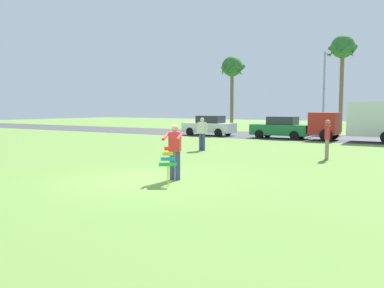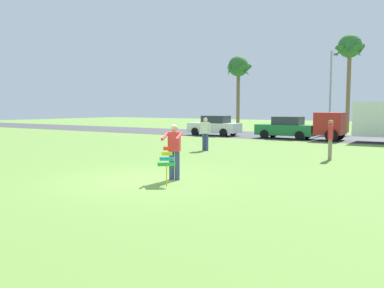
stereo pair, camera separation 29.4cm
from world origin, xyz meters
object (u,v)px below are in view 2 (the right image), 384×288
Objects in this scene: person_kite_flyer at (174,150)px; streetlight_pole at (331,87)px; parked_car_white at (215,126)px; person_walker_far at (330,138)px; person_walker_near at (205,133)px; parked_car_green at (286,128)px; palm_tree_right_near at (350,50)px; kite_held at (167,160)px; parked_truck_red_cab at (376,121)px; palm_tree_left_near at (238,69)px.

streetlight_pole is at bearing 94.18° from person_kite_flyer.
person_walker_far is at bearing -41.38° from parked_car_white.
person_walker_near is (5.39, -10.18, 0.16)m from parked_car_white.
streetlight_pole is 17.75m from person_walker_near.
person_walker_far reaches higher than parked_car_green.
palm_tree_right_near is at bearing 53.46° from parked_car_white.
parked_car_green reaches higher than kite_held.
parked_truck_red_cab reaches higher than parked_car_green.
parked_truck_red_cab is at bearing -56.49° from streetlight_pole.
streetlight_pole is 4.05× the size of person_walker_far.
palm_tree_left_near is 25.48m from person_walker_far.
palm_tree_left_near reaches higher than person_walker_far.
streetlight_pole is (1.21, 7.21, 3.22)m from parked_car_green.
palm_tree_left_near reaches higher than person_walker_near.
streetlight_pole is (-0.67, -3.45, -3.41)m from palm_tree_right_near.
kite_held is 0.63× the size of person_walker_near.
parked_car_white is 14.83m from palm_tree_right_near.
person_walker_near is (-0.63, -10.18, 0.16)m from parked_car_green.
person_kite_flyer is at bearing -110.10° from person_walker_far.
person_walker_far is at bearing -53.89° from palm_tree_left_near.
palm_tree_right_near is 5.12× the size of person_walker_near.
streetlight_pole is at bearing 83.96° from person_walker_near.
parked_car_white is 1.00× the size of parked_car_green.
palm_tree_right_near reaches higher than person_walker_far.
person_kite_flyer is 0.41× the size of parked_car_green.
streetlight_pole reaches higher than person_walker_near.
person_walker_near is at bearing -62.11° from parked_car_white.
parked_truck_red_cab is 0.96× the size of streetlight_pole.
person_walker_near is (-1.84, -17.39, -3.06)m from streetlight_pole.
person_kite_flyer is at bearing 110.80° from kite_held.
streetlight_pole is (-4.77, 7.21, 2.59)m from parked_truck_red_cab.
parked_truck_red_cab is 12.15m from person_walker_near.
person_kite_flyer is 0.85m from kite_held.
palm_tree_left_near is (-11.91, 27.73, 5.27)m from person_kite_flyer.
palm_tree_left_near is 1.08× the size of streetlight_pole.
person_walker_near reaches higher than kite_held.
person_walker_near is at bearing -67.52° from palm_tree_left_near.
person_walker_near is (-6.61, -10.18, -0.48)m from parked_truck_red_cab.
palm_tree_left_near is at bearing 126.11° from person_walker_far.
parked_truck_red_cab is (2.93, 18.03, 0.46)m from person_kite_flyer.
person_kite_flyer is 0.20× the size of palm_tree_right_near.
palm_tree_left_near reaches higher than kite_held.
person_walker_far is (5.83, -10.44, 0.16)m from parked_car_green.
streetlight_pole reaches higher than kite_held.
parked_car_white is 12.02m from parked_truck_red_cab.
parked_car_green is 0.63× the size of parked_truck_red_cab.
person_walker_near is 1.00× the size of person_walker_far.
palm_tree_left_near reaches higher than streetlight_pole.
streetlight_pole is at bearing 44.90° from parked_car_white.
parked_car_green is at bearing -0.00° from parked_car_white.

